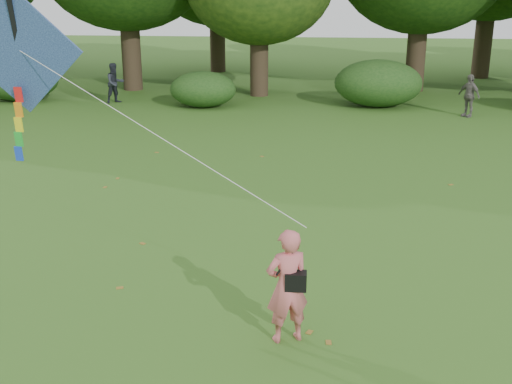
# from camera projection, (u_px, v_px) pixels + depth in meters

# --- Properties ---
(ground) EXTENTS (100.00, 100.00, 0.00)m
(ground) POSITION_uv_depth(u_px,v_px,m) (269.00, 332.00, 9.41)
(ground) COLOR #265114
(ground) RESTS_ON ground
(man_kite_flyer) EXTENTS (0.73, 0.61, 1.70)m
(man_kite_flyer) POSITION_uv_depth(u_px,v_px,m) (287.00, 286.00, 8.96)
(man_kite_flyer) COLOR #D06265
(man_kite_flyer) RESTS_ON ground
(bystander_left) EXTENTS (1.01, 1.00, 1.64)m
(bystander_left) POSITION_uv_depth(u_px,v_px,m) (115.00, 83.00, 26.53)
(bystander_left) COLOR #23262F
(bystander_left) RESTS_ON ground
(bystander_right) EXTENTS (0.89, 0.97, 1.59)m
(bystander_right) POSITION_uv_depth(u_px,v_px,m) (469.00, 96.00, 23.85)
(bystander_right) COLOR #6A635E
(bystander_right) RESTS_ON ground
(crossbody_bag) EXTENTS (0.43, 0.20, 0.69)m
(crossbody_bag) POSITION_uv_depth(u_px,v_px,m) (296.00, 280.00, 8.88)
(crossbody_bag) COLOR black
(crossbody_bag) RESTS_ON ground
(flying_kite) EXTENTS (5.98, 2.70, 3.15)m
(flying_kite) POSITION_uv_depth(u_px,v_px,m) (19.00, 53.00, 10.61)
(flying_kite) COLOR #295FB5
(flying_kite) RESTS_ON ground
(shrub_band) EXTENTS (39.15, 3.22, 1.88)m
(shrub_band) POSITION_uv_depth(u_px,v_px,m) (285.00, 85.00, 25.82)
(shrub_band) COLOR #264919
(shrub_band) RESTS_ON ground
(fallen_leaves) EXTENTS (9.00, 10.20, 0.01)m
(fallen_leaves) POSITION_uv_depth(u_px,v_px,m) (199.00, 218.00, 13.91)
(fallen_leaves) COLOR olive
(fallen_leaves) RESTS_ON ground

